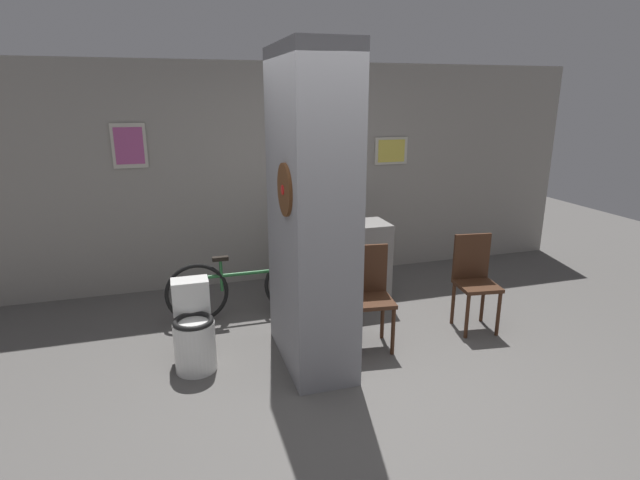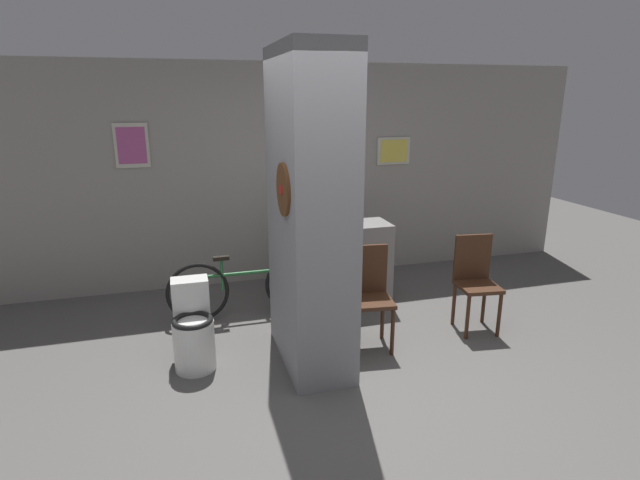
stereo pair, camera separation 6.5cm
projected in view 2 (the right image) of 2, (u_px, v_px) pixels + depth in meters
The scene contains 9 objects.
ground_plane at pixel (346, 388), 3.94m from camera, with size 14.00×14.00×0.00m, color #5B5956.
wall_back at pixel (276, 175), 6.00m from camera, with size 8.00×0.09×2.60m.
pillar_center at pixel (310, 214), 4.04m from camera, with size 0.54×1.10×2.60m.
counter_shelf at pixel (337, 265), 5.41m from camera, with size 1.16×0.44×0.90m.
toilet at pixel (193, 331), 4.19m from camera, with size 0.34×0.50×0.72m.
chair_near_pillar at pixel (369, 292), 4.50m from camera, with size 0.41×0.41×0.93m.
chair_by_doorway at pixel (475, 279), 4.84m from camera, with size 0.42×0.42×0.93m.
bicycle at pixel (248, 286), 5.15m from camera, with size 1.63×0.42×0.68m.
bottle_tall at pixel (350, 217), 5.20m from camera, with size 0.07×0.07×0.28m.
Camera 2 is at (-1.15, -3.26, 2.22)m, focal length 28.00 mm.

